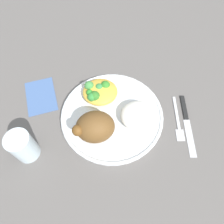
{
  "coord_description": "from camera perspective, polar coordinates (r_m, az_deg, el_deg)",
  "views": [
    {
      "loc": [
        0.03,
        0.29,
        0.54
      ],
      "look_at": [
        0.0,
        0.0,
        0.03
      ],
      "focal_mm": 34.15,
      "sensor_mm": 36.0,
      "label": 1
    }
  ],
  "objects": [
    {
      "name": "rice_pile",
      "position": [
        0.57,
        7.08,
        -0.93
      ],
      "size": [
        0.1,
        0.09,
        0.04
      ],
      "primitive_type": "ellipsoid",
      "color": "white",
      "rests_on": "plate"
    },
    {
      "name": "mac_cheese_with_broccoli",
      "position": [
        0.61,
        -3.51,
        5.49
      ],
      "size": [
        0.1,
        0.09,
        0.04
      ],
      "color": "gold",
      "rests_on": "plate"
    },
    {
      "name": "ground_plane",
      "position": [
        0.61,
        -0.0,
        -1.34
      ],
      "size": [
        2.0,
        2.0,
        0.0
      ],
      "primitive_type": "plane",
      "color": "#5F5A57"
    },
    {
      "name": "water_glass",
      "position": [
        0.57,
        -22.75,
        -8.47
      ],
      "size": [
        0.06,
        0.06,
        0.09
      ],
      "primitive_type": "cylinder",
      "color": "silver",
      "rests_on": "ground_plane"
    },
    {
      "name": "napkin",
      "position": [
        0.68,
        -18.52,
        4.11
      ],
      "size": [
        0.11,
        0.14,
        0.0
      ],
      "primitive_type": "cube",
      "rotation": [
        0.0,
        0.0,
        0.18
      ],
      "color": "#47669E",
      "rests_on": "ground_plane"
    },
    {
      "name": "fork",
      "position": [
        0.63,
        17.22,
        -2.17
      ],
      "size": [
        0.03,
        0.14,
        0.01
      ],
      "color": "silver",
      "rests_on": "ground_plane"
    },
    {
      "name": "roasted_chicken",
      "position": [
        0.53,
        -4.66,
        -4.01
      ],
      "size": [
        0.11,
        0.08,
        0.08
      ],
      "color": "brown",
      "rests_on": "plate"
    },
    {
      "name": "plate",
      "position": [
        0.6,
        -0.0,
        -0.89
      ],
      "size": [
        0.29,
        0.29,
        0.02
      ],
      "color": "white",
      "rests_on": "ground_plane"
    },
    {
      "name": "knife",
      "position": [
        0.64,
        19.31,
        -1.78
      ],
      "size": [
        0.04,
        0.19,
        0.01
      ],
      "color": "black",
      "rests_on": "ground_plane"
    }
  ]
}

